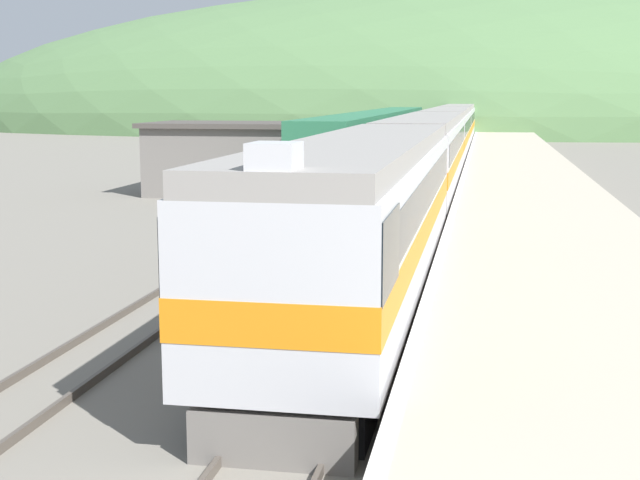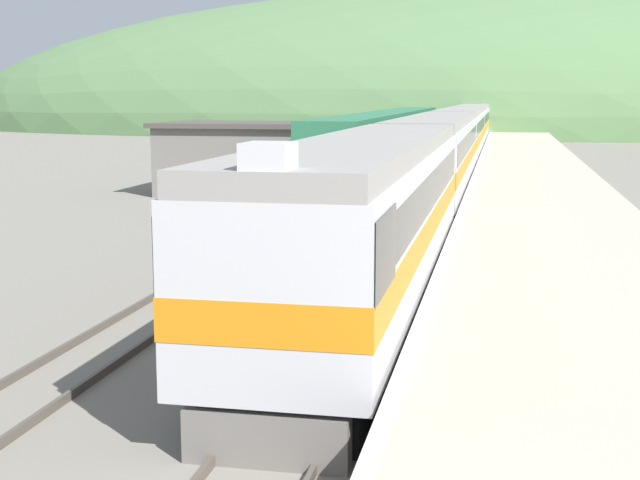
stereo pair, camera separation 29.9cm
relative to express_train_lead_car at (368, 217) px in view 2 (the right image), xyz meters
The scene contains 11 objects.
track_main 46.19m from the express_train_lead_car, 90.00° to the left, with size 1.52×180.00×0.16m.
track_siding 46.43m from the express_train_lead_car, 95.75° to the left, with size 1.52×180.00×0.16m.
platform 26.62m from the express_train_lead_car, 79.73° to the left, with size 6.29×140.00×1.04m.
distant_hills 116.80m from the express_train_lead_car, 90.00° to the left, with size 169.24×76.16×41.27m.
station_shed 25.63m from the express_train_lead_car, 113.19° to the left, with size 8.27×5.68×3.68m.
express_train_lead_car is the anchor object (origin of this frame).
carriage_second 22.02m from the express_train_lead_car, 90.00° to the left, with size 3.03×22.37×4.08m.
carriage_third 45.27m from the express_train_lead_car, 90.00° to the left, with size 3.03×22.37×4.08m.
carriage_fourth 68.52m from the express_train_lead_car, 90.00° to the left, with size 3.03×22.37×4.08m.
carriage_fifth 91.77m from the express_train_lead_car, 90.00° to the left, with size 3.03×22.37×4.08m.
siding_train 41.23m from the express_train_lead_car, 96.47° to the left, with size 2.90×46.28×3.92m.
Camera 2 is at (3.06, 3.30, 5.06)m, focal length 50.00 mm.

